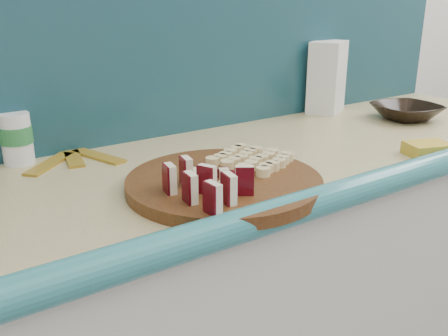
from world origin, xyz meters
name	(u,v)px	position (x,y,z in m)	size (l,w,h in m)	color
kitchen_counter	(229,322)	(0.10, 1.50, 0.46)	(2.20, 0.63, 0.91)	white
backsplash	(167,43)	(0.10, 1.79, 1.16)	(2.20, 0.02, 0.50)	teal
cutting_board	(224,183)	(-0.01, 1.36, 0.92)	(0.39, 0.39, 0.02)	#40220D
apple_wedges	(205,183)	(-0.10, 1.29, 0.96)	(0.14, 0.18, 0.05)	#FAEAC8
apple_chunks	(217,176)	(-0.04, 1.35, 0.94)	(0.06, 0.06, 0.02)	beige
banana_slices	(251,159)	(0.09, 1.40, 0.94)	(0.18, 0.18, 0.02)	beige
brown_bowl	(406,112)	(0.79, 1.52, 0.93)	(0.20, 0.20, 0.05)	black
flour_bag	(327,77)	(0.66, 1.74, 1.02)	(0.13, 0.10, 0.23)	white
canister	(16,138)	(-0.31, 1.76, 0.97)	(0.07, 0.07, 0.12)	white
sponge	(427,149)	(0.52, 1.26, 0.93)	(0.10, 0.07, 0.03)	gold
banana_peel	(74,159)	(-0.20, 1.71, 0.91)	(0.23, 0.20, 0.01)	#B78B23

